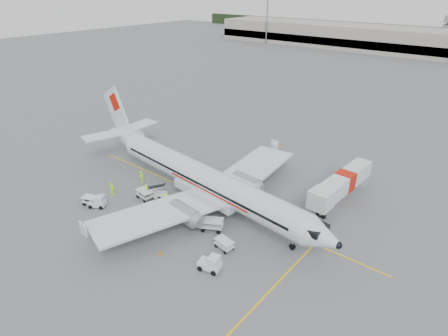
{
  "coord_description": "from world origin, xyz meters",
  "views": [
    {
      "loc": [
        26.63,
        -30.72,
        24.81
      ],
      "look_at": [
        0.0,
        2.0,
        3.8
      ],
      "focal_mm": 30.0,
      "sensor_mm": 36.0,
      "label": 1
    }
  ],
  "objects_px": {
    "aircraft": "(204,162)",
    "jet_bridge": "(344,187)",
    "belt_loader": "(153,188)",
    "tug_fore": "(210,262)",
    "tug_aft": "(97,201)",
    "tug_mid": "(181,199)"
  },
  "relations": [
    {
      "from": "aircraft",
      "to": "jet_bridge",
      "type": "distance_m",
      "value": 17.72
    },
    {
      "from": "belt_loader",
      "to": "tug_fore",
      "type": "distance_m",
      "value": 15.68
    },
    {
      "from": "aircraft",
      "to": "belt_loader",
      "type": "distance_m",
      "value": 8.02
    },
    {
      "from": "belt_loader",
      "to": "tug_aft",
      "type": "bearing_deg",
      "value": -143.07
    },
    {
      "from": "aircraft",
      "to": "jet_bridge",
      "type": "xyz_separation_m",
      "value": [
        13.28,
        11.18,
        -3.56
      ]
    },
    {
      "from": "aircraft",
      "to": "tug_aft",
      "type": "bearing_deg",
      "value": -129.38
    },
    {
      "from": "aircraft",
      "to": "tug_fore",
      "type": "xyz_separation_m",
      "value": [
        8.68,
        -9.04,
        -4.64
      ]
    },
    {
      "from": "aircraft",
      "to": "belt_loader",
      "type": "relative_size",
      "value": 8.59
    },
    {
      "from": "tug_fore",
      "to": "tug_mid",
      "type": "relative_size",
      "value": 0.96
    },
    {
      "from": "aircraft",
      "to": "jet_bridge",
      "type": "relative_size",
      "value": 2.72
    },
    {
      "from": "jet_bridge",
      "to": "belt_loader",
      "type": "xyz_separation_m",
      "value": [
        -19.21,
        -14.54,
        -0.66
      ]
    },
    {
      "from": "tug_mid",
      "to": "jet_bridge",
      "type": "bearing_deg",
      "value": 57.66
    },
    {
      "from": "jet_bridge",
      "to": "tug_aft",
      "type": "distance_m",
      "value": 30.58
    },
    {
      "from": "tug_aft",
      "to": "belt_loader",
      "type": "bearing_deg",
      "value": 27.74
    },
    {
      "from": "jet_bridge",
      "to": "tug_fore",
      "type": "relative_size",
      "value": 6.77
    },
    {
      "from": "aircraft",
      "to": "tug_mid",
      "type": "xyz_separation_m",
      "value": [
        -1.73,
        -2.54,
        -4.61
      ]
    },
    {
      "from": "aircraft",
      "to": "belt_loader",
      "type": "height_order",
      "value": "aircraft"
    },
    {
      "from": "tug_fore",
      "to": "tug_mid",
      "type": "bearing_deg",
      "value": 134.27
    },
    {
      "from": "tug_fore",
      "to": "tug_aft",
      "type": "bearing_deg",
      "value": 167.08
    },
    {
      "from": "belt_loader",
      "to": "tug_aft",
      "type": "xyz_separation_m",
      "value": [
        -3.47,
        -5.94,
        -0.49
      ]
    },
    {
      "from": "aircraft",
      "to": "jet_bridge",
      "type": "bearing_deg",
      "value": 46.06
    },
    {
      "from": "jet_bridge",
      "to": "tug_fore",
      "type": "distance_m",
      "value": 20.76
    }
  ]
}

